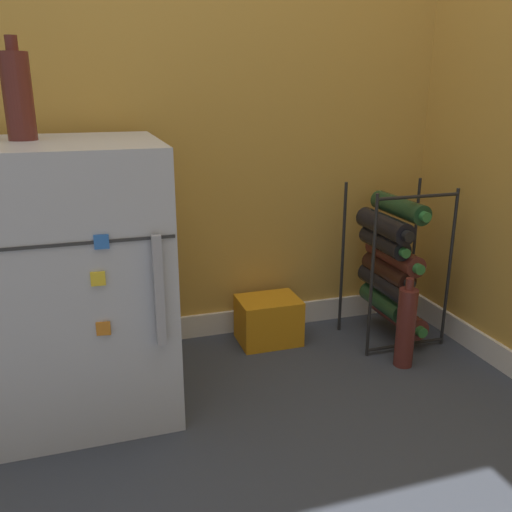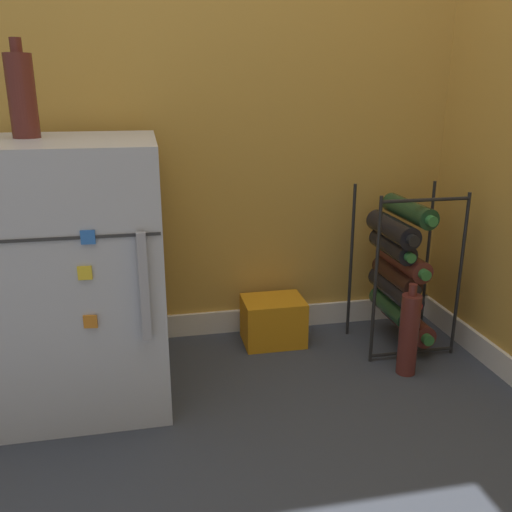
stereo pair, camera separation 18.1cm
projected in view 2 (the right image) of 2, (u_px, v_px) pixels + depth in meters
ground_plane at (266, 408)px, 1.66m from camera, size 14.00×14.00×0.00m
mini_fridge at (79, 271)px, 1.66m from camera, size 0.50×0.57×0.80m
wine_rack at (399, 270)px, 1.99m from camera, size 0.33×0.33×0.60m
soda_box at (273, 321)px, 2.07m from camera, size 0.23×0.18×0.18m
fridge_top_bottle at (22, 95)px, 1.53m from camera, size 0.08×0.08×0.27m
loose_bottle_floor at (409, 334)px, 1.82m from camera, size 0.07×0.07×0.32m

